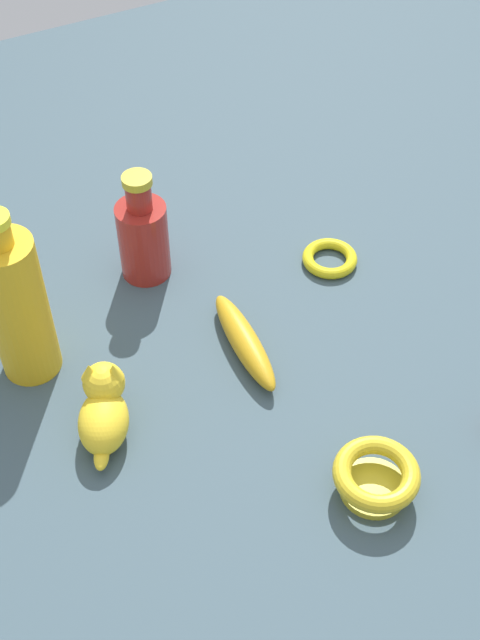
{
  "coord_description": "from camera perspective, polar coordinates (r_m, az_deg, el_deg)",
  "views": [
    {
      "loc": [
        -0.34,
        -0.66,
        0.89
      ],
      "look_at": [
        0.0,
        0.0,
        0.09
      ],
      "focal_mm": 47.35,
      "sensor_mm": 36.0,
      "label": 1
    }
  ],
  "objects": [
    {
      "name": "bangle",
      "position": [
        1.29,
        6.08,
        4.16
      ],
      "size": [
        0.08,
        0.08,
        0.02
      ],
      "primitive_type": "torus",
      "color": "gold",
      "rests_on": "ground"
    },
    {
      "name": "bottle_tall",
      "position": [
        1.11,
        -14.82,
        0.92
      ],
      "size": [
        0.08,
        0.08,
        0.26
      ],
      "color": "gold",
      "rests_on": "ground"
    },
    {
      "name": "banana",
      "position": [
        1.16,
        0.3,
        -1.45
      ],
      "size": [
        0.05,
        0.19,
        0.04
      ],
      "primitive_type": "ellipsoid",
      "rotation": [
        0.0,
        0.0,
        1.5
      ],
      "color": "#C39219",
      "rests_on": "ground"
    },
    {
      "name": "ground",
      "position": [
        1.16,
        0.0,
        -2.91
      ],
      "size": [
        2.0,
        2.0,
        0.0
      ],
      "primitive_type": "plane",
      "color": "#384C56"
    },
    {
      "name": "bowl",
      "position": [
        1.03,
        9.16,
        -10.43
      ],
      "size": [
        0.1,
        0.1,
        0.05
      ],
      "color": "gold",
      "rests_on": "ground"
    },
    {
      "name": "bottle_short",
      "position": [
        1.24,
        -6.57,
        5.69
      ],
      "size": [
        0.07,
        0.07,
        0.18
      ],
      "color": "maroon",
      "rests_on": "ground"
    },
    {
      "name": "cat_figurine",
      "position": [
        1.07,
        -9.21,
        -5.98
      ],
      "size": [
        0.1,
        0.12,
        0.09
      ],
      "color": "yellow",
      "rests_on": "ground"
    }
  ]
}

